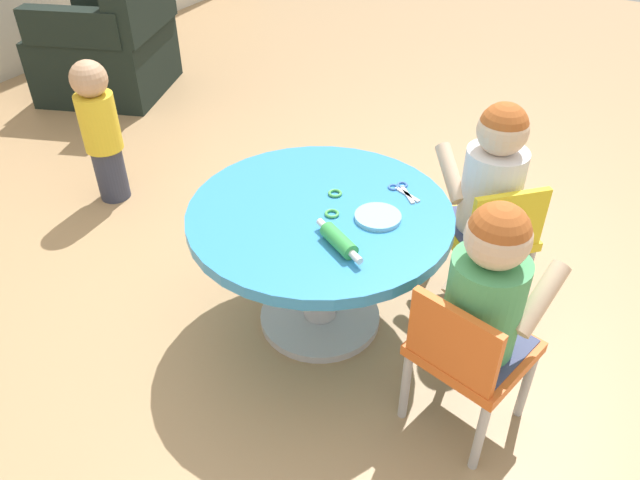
{
  "coord_description": "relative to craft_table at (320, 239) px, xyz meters",
  "views": [
    {
      "loc": [
        -1.45,
        -0.79,
        1.6
      ],
      "look_at": [
        0.0,
        0.0,
        0.37
      ],
      "focal_mm": 34.43,
      "sensor_mm": 36.0,
      "label": 1
    }
  ],
  "objects": [
    {
      "name": "ground_plane",
      "position": [
        0.0,
        0.0,
        -0.37
      ],
      "size": [
        10.0,
        10.0,
        0.0
      ],
      "primitive_type": "plane",
      "color": "tan"
    },
    {
      "name": "craft_table",
      "position": [
        0.0,
        0.0,
        0.0
      ],
      "size": [
        0.87,
        0.87,
        0.49
      ],
      "color": "silver",
      "rests_on": "ground"
    },
    {
      "name": "child_chair_left",
      "position": [
        -0.19,
        -0.58,
        -0.07
      ],
      "size": [
        0.37,
        0.37,
        0.54
      ],
      "color": "#B7B7BC",
      "rests_on": "ground"
    },
    {
      "name": "seated_child_left",
      "position": [
        -0.16,
        -0.59,
        0.16
      ],
      "size": [
        0.4,
        0.35,
        0.51
      ],
      "color": "#3F4772",
      "rests_on": "ground"
    },
    {
      "name": "child_chair_right",
      "position": [
        0.4,
        -0.47,
        -0.07
      ],
      "size": [
        0.42,
        0.42,
        0.54
      ],
      "color": "#B7B7BC",
      "rests_on": "ground"
    },
    {
      "name": "seated_child_right",
      "position": [
        0.43,
        -0.44,
        0.16
      ],
      "size": [
        0.44,
        0.43,
        0.51
      ],
      "color": "#3F4772",
      "rests_on": "ground"
    },
    {
      "name": "armchair_dark",
      "position": [
        1.23,
        2.15,
        -0.06
      ],
      "size": [
        0.9,
        0.91,
        0.85
      ],
      "color": "black",
      "rests_on": "ground"
    },
    {
      "name": "toddler_standing",
      "position": [
        0.27,
        1.27,
        -0.01
      ],
      "size": [
        0.17,
        0.17,
        0.67
      ],
      "color": "#33384C",
      "rests_on": "ground"
    },
    {
      "name": "rolling_pin",
      "position": [
        -0.15,
        -0.15,
        0.14
      ],
      "size": [
        0.14,
        0.21,
        0.05
      ],
      "color": "green",
      "rests_on": "craft_table"
    },
    {
      "name": "craft_scissors",
      "position": [
        0.24,
        -0.19,
        0.12
      ],
      "size": [
        0.12,
        0.14,
        0.01
      ],
      "color": "silver",
      "rests_on": "craft_table"
    },
    {
      "name": "playdough_blob_0",
      "position": [
        0.04,
        -0.19,
        0.13
      ],
      "size": [
        0.15,
        0.15,
        0.01
      ],
      "primitive_type": "cylinder",
      "color": "#8CCCF2",
      "rests_on": "craft_table"
    },
    {
      "name": "cookie_cutter_0",
      "position": [
        0.1,
        0.0,
        0.12
      ],
      "size": [
        0.05,
        0.05,
        0.01
      ],
      "primitive_type": "torus",
      "color": "#4CB259",
      "rests_on": "craft_table"
    },
    {
      "name": "cookie_cutter_1",
      "position": [
        -0.01,
        -0.05,
        0.12
      ],
      "size": [
        0.05,
        0.05,
        0.01
      ],
      "primitive_type": "torus",
      "color": "#4CB259",
      "rests_on": "craft_table"
    }
  ]
}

